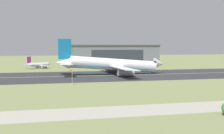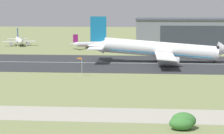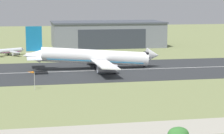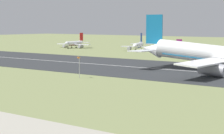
{
  "view_description": "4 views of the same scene",
  "coord_description": "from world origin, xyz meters",
  "px_view_note": "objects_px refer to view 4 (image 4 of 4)",
  "views": [
    {
      "loc": [
        -4.68,
        -44.86,
        14.76
      ],
      "look_at": [
        25.54,
        77.74,
        6.01
      ],
      "focal_mm": 50.0,
      "sensor_mm": 36.0,
      "label": 1
    },
    {
      "loc": [
        29.75,
        -63.79,
        21.53
      ],
      "look_at": [
        18.13,
        67.64,
        3.44
      ],
      "focal_mm": 70.0,
      "sensor_mm": 36.0,
      "label": 2
    },
    {
      "loc": [
        6.42,
        -67.74,
        28.2
      ],
      "look_at": [
        35.2,
        78.98,
        5.21
      ],
      "focal_mm": 70.0,
      "sensor_mm": 36.0,
      "label": 3
    },
    {
      "loc": [
        88.34,
        -18.94,
        15.18
      ],
      "look_at": [
        20.03,
        69.69,
        3.85
      ],
      "focal_mm": 70.0,
      "sensor_mm": 36.0,
      "label": 4
    }
  ],
  "objects_px": {
    "airplane_parked_west": "(74,44)",
    "airplane_parked_east": "(195,51)",
    "airplane_landing": "(222,56)",
    "windsock_pole": "(78,59)",
    "airplane_parked_centre": "(138,46)"
  },
  "relations": [
    {
      "from": "airplane_landing",
      "to": "airplane_parked_centre",
      "type": "bearing_deg",
      "value": 138.59
    },
    {
      "from": "airplane_parked_west",
      "to": "airplane_parked_east",
      "type": "xyz_separation_m",
      "value": [
        88.98,
        -16.04,
        -0.23
      ]
    },
    {
      "from": "airplane_parked_west",
      "to": "airplane_parked_centre",
      "type": "distance_m",
      "value": 47.4
    },
    {
      "from": "airplane_landing",
      "to": "airplane_parked_centre",
      "type": "height_order",
      "value": "airplane_landing"
    },
    {
      "from": "airplane_landing",
      "to": "airplane_parked_west",
      "type": "relative_size",
      "value": 2.36
    },
    {
      "from": "airplane_landing",
      "to": "windsock_pole",
      "type": "xyz_separation_m",
      "value": [
        -25.97,
        -37.1,
        0.3
      ]
    },
    {
      "from": "airplane_landing",
      "to": "airplane_parked_east",
      "type": "relative_size",
      "value": 3.14
    },
    {
      "from": "airplane_parked_east",
      "to": "airplane_parked_west",
      "type": "bearing_deg",
      "value": 169.78
    },
    {
      "from": "airplane_parked_west",
      "to": "airplane_parked_east",
      "type": "bearing_deg",
      "value": -10.22
    },
    {
      "from": "airplane_parked_east",
      "to": "windsock_pole",
      "type": "xyz_separation_m",
      "value": [
        9.88,
        -89.81,
        2.89
      ]
    },
    {
      "from": "airplane_parked_centre",
      "to": "windsock_pole",
      "type": "xyz_separation_m",
      "value": [
        51.46,
        -105.4,
        2.4
      ]
    },
    {
      "from": "airplane_landing",
      "to": "airplane_parked_centre",
      "type": "xyz_separation_m",
      "value": [
        -77.44,
        68.3,
        -2.1
      ]
    },
    {
      "from": "airplane_parked_west",
      "to": "airplane_parked_east",
      "type": "relative_size",
      "value": 1.33
    },
    {
      "from": "airplane_landing",
      "to": "windsock_pole",
      "type": "height_order",
      "value": "airplane_landing"
    },
    {
      "from": "airplane_landing",
      "to": "airplane_parked_centre",
      "type": "relative_size",
      "value": 2.61
    }
  ]
}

